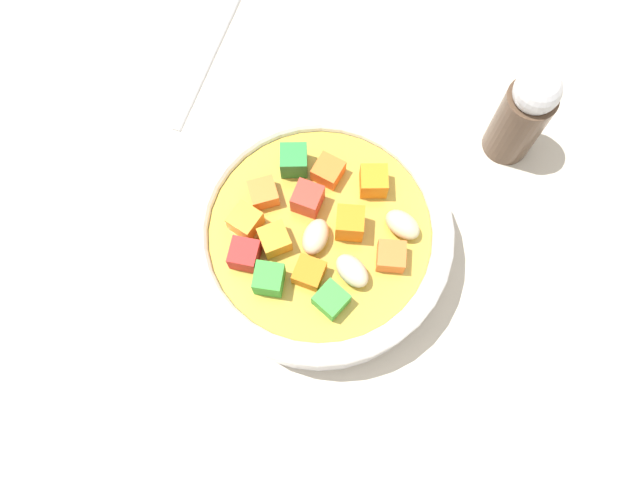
% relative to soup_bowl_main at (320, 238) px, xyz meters
% --- Properties ---
extents(ground_plane, '(1.40, 1.40, 0.02)m').
position_rel_soup_bowl_main_xyz_m(ground_plane, '(-0.00, -0.00, -0.04)').
color(ground_plane, '#BAB2A0').
extents(soup_bowl_main, '(0.18, 0.18, 0.06)m').
position_rel_soup_bowl_main_xyz_m(soup_bowl_main, '(0.00, 0.00, 0.00)').
color(soup_bowl_main, white).
rests_on(soup_bowl_main, ground_plane).
extents(spoon, '(0.03, 0.22, 0.01)m').
position_rel_soup_bowl_main_xyz_m(spoon, '(0.14, -0.05, -0.02)').
color(spoon, silver).
rests_on(spoon, ground_plane).
extents(pepper_shaker, '(0.04, 0.04, 0.09)m').
position_rel_soup_bowl_main_xyz_m(pepper_shaker, '(-0.10, -0.13, 0.02)').
color(pepper_shaker, '#4C3828').
rests_on(pepper_shaker, ground_plane).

